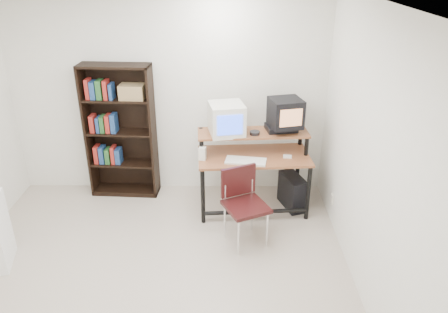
{
  "coord_description": "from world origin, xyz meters",
  "views": [
    {
      "loc": [
        0.74,
        -3.31,
        2.95
      ],
      "look_at": [
        0.71,
        1.1,
        0.87
      ],
      "focal_mm": 35.0,
      "sensor_mm": 36.0,
      "label": 1
    }
  ],
  "objects_px": {
    "computer_desk": "(253,157)",
    "school_chair": "(243,198)",
    "crt_monitor": "(227,119)",
    "crt_tv": "(286,113)",
    "pc_tower": "(292,192)",
    "bookshelf": "(121,130)"
  },
  "relations": [
    {
      "from": "computer_desk",
      "to": "school_chair",
      "type": "relative_size",
      "value": 1.61
    },
    {
      "from": "computer_desk",
      "to": "bookshelf",
      "type": "relative_size",
      "value": 0.79
    },
    {
      "from": "crt_monitor",
      "to": "computer_desk",
      "type": "bearing_deg",
      "value": -23.98
    },
    {
      "from": "pc_tower",
      "to": "crt_monitor",
      "type": "bearing_deg",
      "value": 157.93
    },
    {
      "from": "computer_desk",
      "to": "crt_tv",
      "type": "bearing_deg",
      "value": 14.22
    },
    {
      "from": "computer_desk",
      "to": "bookshelf",
      "type": "distance_m",
      "value": 1.73
    },
    {
      "from": "crt_monitor",
      "to": "school_chair",
      "type": "bearing_deg",
      "value": -87.71
    },
    {
      "from": "pc_tower",
      "to": "school_chair",
      "type": "height_order",
      "value": "school_chair"
    },
    {
      "from": "computer_desk",
      "to": "pc_tower",
      "type": "bearing_deg",
      "value": -1.99
    },
    {
      "from": "pc_tower",
      "to": "bookshelf",
      "type": "height_order",
      "value": "bookshelf"
    },
    {
      "from": "crt_tv",
      "to": "bookshelf",
      "type": "distance_m",
      "value": 2.09
    },
    {
      "from": "crt_monitor",
      "to": "school_chair",
      "type": "distance_m",
      "value": 1.0
    },
    {
      "from": "bookshelf",
      "to": "crt_monitor",
      "type": "bearing_deg",
      "value": -9.84
    },
    {
      "from": "crt_monitor",
      "to": "crt_tv",
      "type": "relative_size",
      "value": 1.07
    },
    {
      "from": "computer_desk",
      "to": "school_chair",
      "type": "bearing_deg",
      "value": -105.9
    },
    {
      "from": "computer_desk",
      "to": "bookshelf",
      "type": "height_order",
      "value": "bookshelf"
    },
    {
      "from": "crt_tv",
      "to": "pc_tower",
      "type": "distance_m",
      "value": 1.02
    },
    {
      "from": "computer_desk",
      "to": "crt_monitor",
      "type": "height_order",
      "value": "crt_monitor"
    },
    {
      "from": "computer_desk",
      "to": "crt_tv",
      "type": "xyz_separation_m",
      "value": [
        0.37,
        0.12,
        0.52
      ]
    },
    {
      "from": "computer_desk",
      "to": "school_chair",
      "type": "xyz_separation_m",
      "value": [
        -0.14,
        -0.68,
        -0.17
      ]
    },
    {
      "from": "computer_desk",
      "to": "crt_tv",
      "type": "distance_m",
      "value": 0.65
    },
    {
      "from": "pc_tower",
      "to": "school_chair",
      "type": "xyz_separation_m",
      "value": [
        -0.65,
        -0.7,
        0.32
      ]
    }
  ]
}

